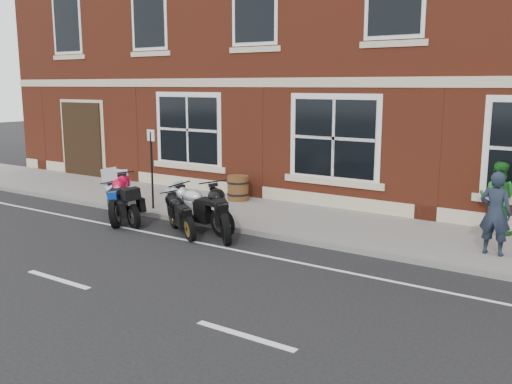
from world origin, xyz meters
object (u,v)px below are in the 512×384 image
(moto_sport_silver, at_px, (200,207))
(moto_naked_black, at_px, (222,209))
(moto_sport_black, at_px, (182,213))
(parking_sign, at_px, (152,163))
(moto_touring_silver, at_px, (123,201))
(moto_sport_red, at_px, (122,196))
(pedestrian_left, at_px, (495,213))
(barrel_planter, at_px, (238,188))
(pedestrian_right, at_px, (497,198))

(moto_sport_silver, relative_size, moto_naked_black, 1.24)
(moto_sport_black, bearing_deg, parking_sign, 92.36)
(moto_sport_silver, bearing_deg, moto_touring_silver, 110.67)
(moto_sport_red, height_order, moto_naked_black, moto_naked_black)
(moto_touring_silver, distance_m, moto_sport_red, 0.29)
(moto_sport_silver, height_order, pedestrian_left, pedestrian_left)
(pedestrian_left, height_order, barrel_planter, pedestrian_left)
(moto_naked_black, distance_m, barrel_planter, 3.33)
(parking_sign, bearing_deg, moto_sport_silver, -9.43)
(moto_touring_silver, distance_m, pedestrian_right, 8.69)
(moto_touring_silver, bearing_deg, barrel_planter, 4.28)
(moto_sport_silver, bearing_deg, parking_sign, 81.57)
(pedestrian_left, bearing_deg, moto_sport_silver, 16.57)
(moto_sport_red, distance_m, moto_naked_black, 2.96)
(moto_naked_black, relative_size, pedestrian_left, 1.07)
(moto_sport_red, bearing_deg, barrel_planter, 30.20)
(moto_sport_black, relative_size, parking_sign, 0.79)
(moto_sport_silver, height_order, barrel_planter, moto_sport_silver)
(barrel_planter, xyz_separation_m, parking_sign, (-1.21, -2.15, 0.85))
(pedestrian_right, height_order, parking_sign, parking_sign)
(moto_sport_silver, xyz_separation_m, moto_naked_black, (0.60, 0.03, 0.03))
(moto_naked_black, distance_m, pedestrian_left, 5.69)
(moto_sport_red, xyz_separation_m, pedestrian_left, (8.45, 1.67, 0.34))
(moto_touring_silver, height_order, pedestrian_right, pedestrian_right)
(moto_sport_silver, distance_m, pedestrian_right, 6.61)
(pedestrian_left, bearing_deg, moto_sport_black, 19.99)
(moto_sport_silver, bearing_deg, moto_naked_black, -77.44)
(parking_sign, bearing_deg, moto_sport_black, -20.74)
(moto_touring_silver, xyz_separation_m, pedestrian_right, (7.91, 3.59, 0.39))
(pedestrian_left, relative_size, barrel_planter, 2.33)
(parking_sign, bearing_deg, barrel_planter, 69.79)
(moto_sport_silver, xyz_separation_m, barrel_planter, (-1.05, 2.91, -0.09))
(moto_sport_red, bearing_deg, moto_sport_black, -43.08)
(moto_naked_black, height_order, barrel_planter, moto_naked_black)
(moto_sport_black, distance_m, parking_sign, 2.55)
(moto_naked_black, xyz_separation_m, pedestrian_right, (5.17, 3.17, 0.32))
(moto_sport_red, xyz_separation_m, moto_naked_black, (2.95, 0.25, 0.00))
(moto_sport_silver, relative_size, pedestrian_right, 1.36)
(moto_sport_silver, xyz_separation_m, parking_sign, (-2.26, 0.76, 0.76))
(moto_sport_silver, relative_size, pedestrian_left, 1.33)
(moto_touring_silver, xyz_separation_m, pedestrian_left, (8.23, 1.84, 0.41))
(barrel_planter, relative_size, parking_sign, 0.34)
(pedestrian_left, bearing_deg, barrel_planter, -8.33)
(moto_sport_red, relative_size, moto_naked_black, 1.09)
(pedestrian_right, bearing_deg, barrel_planter, -0.08)
(moto_naked_black, xyz_separation_m, parking_sign, (-2.86, 0.73, 0.73))
(moto_touring_silver, height_order, moto_sport_red, moto_touring_silver)
(pedestrian_left, bearing_deg, pedestrian_right, -76.07)
(pedestrian_left, distance_m, barrel_planter, 7.32)
(moto_touring_silver, bearing_deg, pedestrian_right, -43.20)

